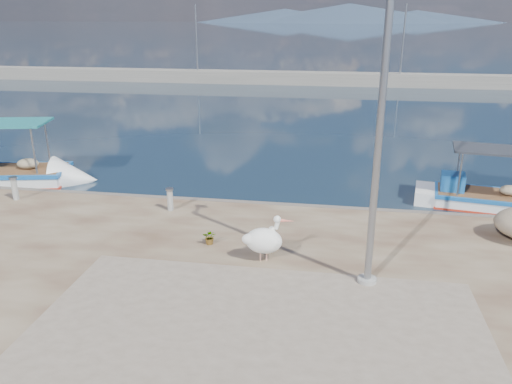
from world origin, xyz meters
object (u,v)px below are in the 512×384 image
(boat_left, at_px, (10,178))
(pelican, at_px, (264,240))
(lamp_post, at_px, (378,143))
(boat_right, at_px, (487,201))
(bollard_near, at_px, (170,198))

(boat_left, distance_m, pelican, 12.75)
(boat_left, height_order, lamp_post, lamp_post)
(boat_right, distance_m, pelican, 9.47)
(boat_right, xyz_separation_m, bollard_near, (-10.46, -3.37, 0.71))
(pelican, bearing_deg, lamp_post, -27.00)
(boat_left, distance_m, lamp_post, 15.67)
(boat_left, xyz_separation_m, pelican, (11.22, -6.00, 0.85))
(boat_right, distance_m, lamp_post, 9.04)
(lamp_post, distance_m, bollard_near, 7.56)
(boat_left, distance_m, boat_right, 18.22)
(boat_left, bearing_deg, bollard_near, -33.68)
(boat_right, bearing_deg, lamp_post, -113.58)
(boat_right, relative_size, bollard_near, 7.16)
(boat_right, relative_size, pelican, 4.14)
(pelican, height_order, lamp_post, lamp_post)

